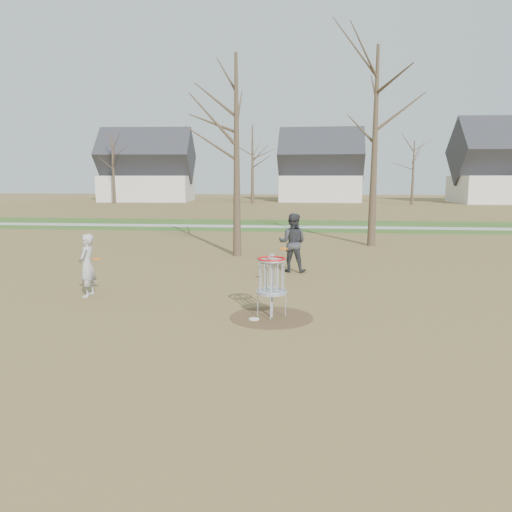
% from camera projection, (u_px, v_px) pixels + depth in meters
% --- Properties ---
extents(ground, '(160.00, 160.00, 0.00)m').
position_uv_depth(ground, '(271.00, 317.00, 10.74)').
color(ground, brown).
rests_on(ground, ground).
extents(green_band, '(160.00, 8.00, 0.01)m').
position_uv_depth(green_band, '(298.00, 225.00, 31.36)').
color(green_band, '#2D5119').
rests_on(green_band, ground).
extents(footpath, '(160.00, 1.50, 0.01)m').
position_uv_depth(footpath, '(297.00, 227.00, 30.38)').
color(footpath, '#9E9E99').
rests_on(footpath, green_band).
extents(dirt_circle, '(1.80, 1.80, 0.01)m').
position_uv_depth(dirt_circle, '(271.00, 317.00, 10.74)').
color(dirt_circle, '#47331E').
rests_on(dirt_circle, ground).
extents(player_standing, '(0.40, 0.59, 1.60)m').
position_uv_depth(player_standing, '(87.00, 265.00, 12.53)').
color(player_standing, '#A7A7A7').
rests_on(player_standing, ground).
extents(player_throwing, '(1.00, 0.83, 1.87)m').
position_uv_depth(player_throwing, '(292.00, 243.00, 15.84)').
color(player_throwing, '#303235').
rests_on(player_throwing, ground).
extents(disc_grounded, '(0.22, 0.22, 0.02)m').
position_uv_depth(disc_grounded, '(254.00, 319.00, 10.55)').
color(disc_grounded, white).
rests_on(disc_grounded, dirt_circle).
extents(discs_in_play, '(4.73, 1.84, 0.12)m').
position_uv_depth(discs_in_play, '(198.00, 253.00, 12.82)').
color(discs_in_play, '#E45C0C').
rests_on(discs_in_play, ground).
extents(disc_golf_basket, '(0.64, 0.64, 1.35)m').
position_uv_depth(disc_golf_basket, '(272.00, 276.00, 10.60)').
color(disc_golf_basket, '#9EA3AD').
rests_on(disc_golf_basket, ground).
extents(bare_trees, '(52.62, 44.98, 9.00)m').
position_uv_depth(bare_trees, '(323.00, 151.00, 44.86)').
color(bare_trees, '#382B1E').
rests_on(bare_trees, ground).
extents(houses_row, '(56.51, 10.01, 7.26)m').
position_uv_depth(houses_row, '(340.00, 173.00, 61.34)').
color(houses_row, silver).
rests_on(houses_row, ground).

